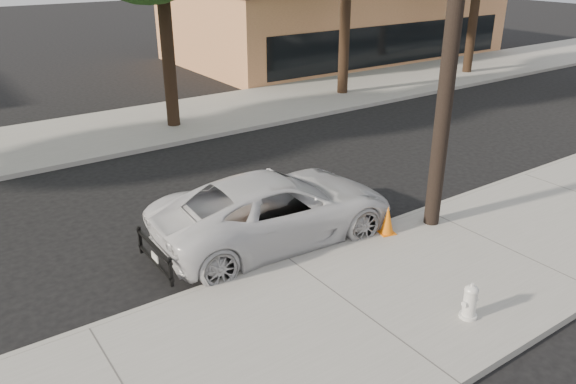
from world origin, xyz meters
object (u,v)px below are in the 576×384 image
(utility_pole, at_px, (455,15))
(police_cruiser, at_px, (275,208))
(traffic_cone, at_px, (387,220))
(fire_hydrant, at_px, (470,302))

(utility_pole, distance_m, police_cruiser, 5.33)
(utility_pole, relative_size, traffic_cone, 13.96)
(utility_pole, height_order, fire_hydrant, utility_pole)
(police_cruiser, bearing_deg, utility_pole, -113.11)
(fire_hydrant, xyz_separation_m, traffic_cone, (1.02, 3.02, 0.01))
(traffic_cone, bearing_deg, police_cruiser, 144.74)
(police_cruiser, distance_m, fire_hydrant, 4.54)
(utility_pole, bearing_deg, police_cruiser, 153.27)
(fire_hydrant, relative_size, traffic_cone, 0.97)
(utility_pole, height_order, traffic_cone, utility_pole)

